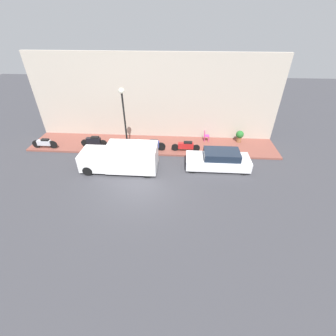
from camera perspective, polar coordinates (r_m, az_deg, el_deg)
ground_plane at (r=13.72m, az=-6.54°, el=-4.93°), size 60.00×60.00×0.00m
sidewalk at (r=18.03m, az=-3.86°, el=5.87°), size 3.05×19.15×0.14m
building_facade at (r=18.32m, az=-3.60°, el=17.27°), size 0.30×19.15×6.57m
parked_car at (r=15.39m, az=12.69°, el=2.01°), size 1.62×4.21×1.29m
delivery_van at (r=15.05m, az=-11.91°, el=2.62°), size 1.90×4.99×1.78m
motorcycle_blue at (r=16.95m, az=-4.04°, el=5.94°), size 0.30×2.01×0.85m
motorcycle_black at (r=18.31m, az=-18.30°, el=6.47°), size 0.30×2.04×0.86m
scooter_silver at (r=19.64m, az=-28.87°, el=5.57°), size 0.30×1.93×0.76m
motorcycle_red at (r=16.87m, az=4.57°, el=5.62°), size 0.30×2.13×0.78m
streetlamp at (r=15.98m, az=-11.23°, el=14.43°), size 0.38×0.38×4.64m
potted_plant at (r=18.92m, az=17.73°, el=7.86°), size 0.60×0.60×0.97m
cafe_chair at (r=18.48m, az=9.58°, el=8.22°), size 0.40×0.40×0.87m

